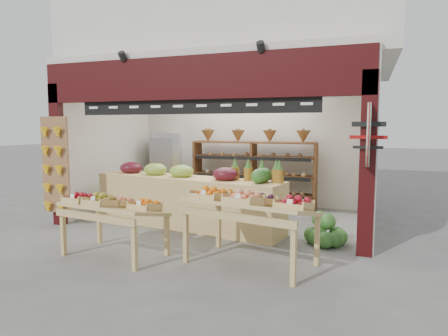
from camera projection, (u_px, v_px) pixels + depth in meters
ground at (214, 223)px, 7.71m from camera, size 60.00×60.00×0.00m
shop_structure at (240, 33)px, 8.81m from camera, size 6.36×5.12×5.40m
banana_board at (54, 167)px, 7.42m from camera, size 0.60×0.15×1.80m
gift_sign at (368, 135)px, 5.53m from camera, size 0.04×0.93×0.92m
back_shelving at (254, 161)px, 9.17m from camera, size 2.87×0.47×1.78m
refrigerator at (168, 167)px, 10.04m from camera, size 0.84×0.84×1.69m
cardboard_stack at (176, 204)px, 8.50m from camera, size 0.95×0.69×0.59m
mid_counter at (186, 200)px, 7.41m from camera, size 3.81×1.37×1.16m
display_table_left at (110, 206)px, 5.80m from camera, size 1.55×1.01×0.94m
display_table_right at (247, 203)px, 5.41m from camera, size 1.85×1.27×1.07m
watermelon_pile at (326, 233)px, 6.33m from camera, size 0.69×0.66×0.50m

